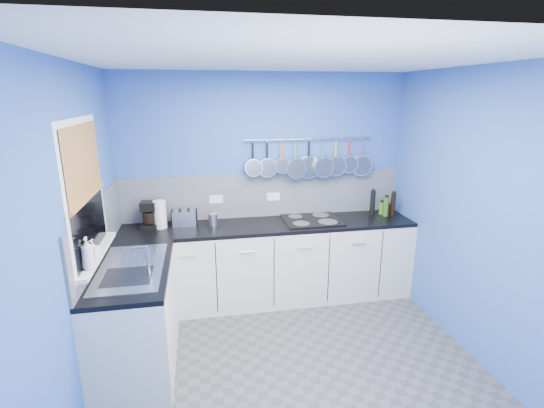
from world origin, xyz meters
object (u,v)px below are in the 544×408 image
object	(u,v)px
toaster	(185,218)
hob	(311,219)
soap_bottle_b	(93,250)
canister	(213,220)
soap_bottle_a	(87,253)
paper_towel	(160,214)
coffee_maker	(149,215)

from	to	relation	value
toaster	hob	size ratio (longest dim) A/B	0.41
soap_bottle_b	hob	world-z (taller)	soap_bottle_b
canister	hob	world-z (taller)	canister
soap_bottle_a	hob	distance (m)	2.39
paper_towel	coffee_maker	size ratio (longest dim) A/B	1.03
coffee_maker	canister	size ratio (longest dim) A/B	2.11
soap_bottle_a	hob	xyz separation A→B (m)	(2.02, 1.25, -0.26)
coffee_maker	canister	world-z (taller)	coffee_maker
soap_bottle_a	toaster	xyz separation A→B (m)	(0.63, 1.33, -0.19)
soap_bottle_b	hob	size ratio (longest dim) A/B	0.27
toaster	canister	distance (m)	0.31
hob	soap_bottle_a	bearing A→B (deg)	-148.36
soap_bottle_a	canister	xyz separation A→B (m)	(0.93, 1.24, -0.20)
canister	coffee_maker	bearing A→B (deg)	176.33
soap_bottle_a	toaster	distance (m)	1.48
hob	toaster	bearing A→B (deg)	176.63
toaster	canister	xyz separation A→B (m)	(0.30, -0.08, -0.01)
canister	hob	size ratio (longest dim) A/B	0.22
soap_bottle_a	toaster	size ratio (longest dim) A/B	0.94
toaster	hob	xyz separation A→B (m)	(1.39, -0.08, -0.08)
coffee_maker	soap_bottle_b	bearing A→B (deg)	-99.97
coffee_maker	soap_bottle_a	bearing A→B (deg)	-98.64
paper_towel	hob	size ratio (longest dim) A/B	0.47
canister	hob	distance (m)	1.09
toaster	hob	bearing A→B (deg)	-3.57
coffee_maker	canister	distance (m)	0.67
soap_bottle_b	paper_towel	bearing A→B (deg)	71.57
paper_towel	hob	world-z (taller)	paper_towel
coffee_maker	canister	bearing A→B (deg)	-0.49
soap_bottle_a	paper_towel	xyz separation A→B (m)	(0.38, 1.28, -0.12)
paper_towel	toaster	bearing A→B (deg)	10.05
toaster	soap_bottle_a	bearing A→B (deg)	-115.62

